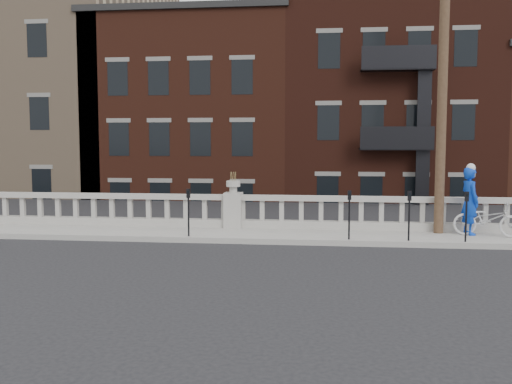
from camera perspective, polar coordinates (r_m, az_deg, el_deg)
ground at (r=14.18m, az=-4.79°, el=-6.53°), size 120.00×120.00×0.00m
sidewalk at (r=17.07m, az=-2.78°, el=-4.28°), size 32.00×2.20×0.15m
balustrade at (r=17.92m, az=-2.28°, el=-2.00°), size 28.00×0.34×1.03m
planter_pedestal at (r=17.90m, az=-2.28°, el=-1.40°), size 0.55×0.55×1.76m
lower_level at (r=36.72m, az=3.28°, el=4.75°), size 80.00×44.00×20.80m
utility_pole at (r=17.70m, az=18.22°, el=12.58°), size 1.60×0.28×10.00m
parking_meter_a at (r=16.32m, az=-6.77°, el=-1.48°), size 0.10×0.09×1.36m
parking_meter_b at (r=15.88m, az=9.31°, el=-1.69°), size 0.10×0.09×1.36m
parking_meter_c at (r=16.04m, az=15.07°, el=-1.74°), size 0.10×0.09×1.36m
parking_meter_d at (r=16.32m, az=20.29°, el=-1.76°), size 0.10×0.09×1.36m
bicycle at (r=17.54m, az=22.16°, el=-2.54°), size 1.97×1.13×0.98m
cyclist at (r=17.61m, az=20.59°, el=-0.85°), size 0.64×0.81×1.96m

